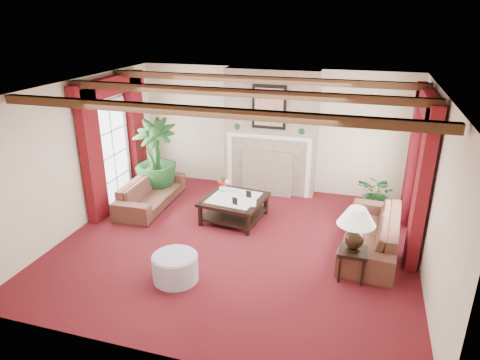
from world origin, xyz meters
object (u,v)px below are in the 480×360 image
(sofa_left, at_px, (151,188))
(sofa_right, at_px, (372,227))
(potted_palm, at_px, (156,174))
(coffee_table, at_px, (234,209))
(side_table, at_px, (352,264))
(ottoman, at_px, (175,268))

(sofa_left, height_order, sofa_right, sofa_right)
(potted_palm, bearing_deg, coffee_table, -20.28)
(sofa_left, distance_m, side_table, 4.42)
(coffee_table, bearing_deg, potted_palm, 166.58)
(side_table, height_order, ottoman, side_table)
(sofa_left, distance_m, sofa_right, 4.45)
(sofa_right, distance_m, side_table, 1.03)
(potted_palm, height_order, side_table, potted_palm)
(potted_palm, distance_m, ottoman, 3.44)
(coffee_table, xyz_separation_m, side_table, (2.29, -1.39, 0.02))
(sofa_right, bearing_deg, sofa_left, -92.73)
(side_table, xyz_separation_m, ottoman, (-2.54, -0.79, -0.04))
(potted_palm, bearing_deg, side_table, -26.30)
(potted_palm, relative_size, side_table, 3.64)
(potted_palm, relative_size, ottoman, 2.59)
(potted_palm, bearing_deg, sofa_right, -14.21)
(ottoman, bearing_deg, potted_palm, 121.33)
(sofa_right, height_order, side_table, sofa_right)
(sofa_left, xyz_separation_m, coffee_table, (1.86, -0.14, -0.16))
(coffee_table, height_order, ottoman, coffee_table)
(sofa_left, bearing_deg, ottoman, -147.09)
(sofa_right, bearing_deg, ottoman, -53.43)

